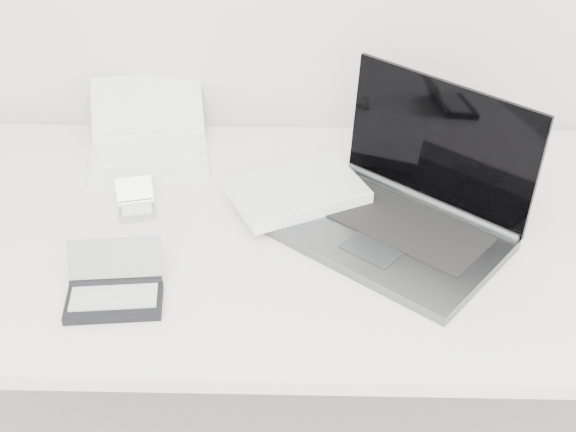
{
  "coord_description": "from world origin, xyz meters",
  "views": [
    {
      "loc": [
        -0.0,
        0.29,
        1.68
      ],
      "look_at": [
        -0.03,
        1.51,
        0.79
      ],
      "focal_mm": 50.0,
      "sensor_mm": 36.0,
      "label": 1
    }
  ],
  "objects_px": {
    "laptop_large": "(379,205)",
    "palmtop_charcoal": "(115,291)",
    "desk": "(303,247)",
    "netbook_open_white": "(149,143)"
  },
  "relations": [
    {
      "from": "desk",
      "to": "palmtop_charcoal",
      "type": "distance_m",
      "value": 0.4
    },
    {
      "from": "netbook_open_white",
      "to": "palmtop_charcoal",
      "type": "bearing_deg",
      "value": -96.84
    },
    {
      "from": "desk",
      "to": "palmtop_charcoal",
      "type": "xyz_separation_m",
      "value": [
        -0.33,
        -0.21,
        0.06
      ]
    },
    {
      "from": "palmtop_charcoal",
      "to": "desk",
      "type": "bearing_deg",
      "value": 27.08
    },
    {
      "from": "laptop_large",
      "to": "netbook_open_white",
      "type": "xyz_separation_m",
      "value": [
        -0.5,
        0.26,
        -0.02
      ]
    },
    {
      "from": "desk",
      "to": "palmtop_charcoal",
      "type": "bearing_deg",
      "value": -147.26
    },
    {
      "from": "netbook_open_white",
      "to": "palmtop_charcoal",
      "type": "xyz_separation_m",
      "value": [
        0.02,
        -0.49,
        -0.01
      ]
    },
    {
      "from": "laptop_large",
      "to": "palmtop_charcoal",
      "type": "relative_size",
      "value": 3.35
    },
    {
      "from": "laptop_large",
      "to": "palmtop_charcoal",
      "type": "distance_m",
      "value": 0.53
    },
    {
      "from": "laptop_large",
      "to": "palmtop_charcoal",
      "type": "height_order",
      "value": "laptop_large"
    }
  ]
}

